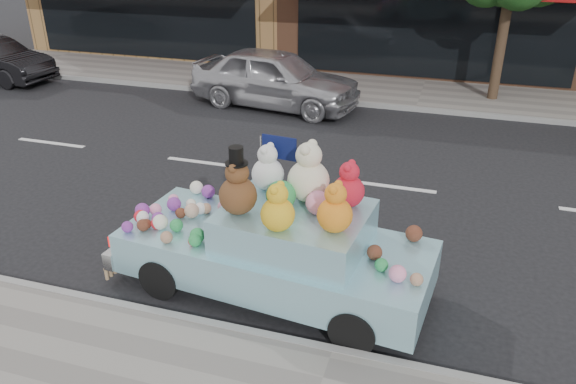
% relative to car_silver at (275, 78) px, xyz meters
% --- Properties ---
extents(ground, '(120.00, 120.00, 0.00)m').
position_rel_car_silver_xyz_m(ground, '(3.83, -4.28, -0.81)').
color(ground, black).
rests_on(ground, ground).
extents(far_sidewalk, '(60.00, 3.00, 0.12)m').
position_rel_car_silver_xyz_m(far_sidewalk, '(3.83, 2.22, -0.75)').
color(far_sidewalk, gray).
rests_on(far_sidewalk, ground).
extents(near_kerb, '(60.00, 0.12, 0.13)m').
position_rel_car_silver_xyz_m(near_kerb, '(3.83, -9.28, -0.74)').
color(near_kerb, gray).
rests_on(near_kerb, ground).
extents(far_kerb, '(60.00, 0.12, 0.13)m').
position_rel_car_silver_xyz_m(far_kerb, '(3.83, 0.72, -0.74)').
color(far_kerb, gray).
rests_on(far_kerb, ground).
extents(car_silver, '(4.96, 2.60, 1.61)m').
position_rel_car_silver_xyz_m(car_silver, '(0.00, 0.00, 0.00)').
color(car_silver, '#BAB9BE').
rests_on(car_silver, ground).
extents(art_car, '(4.64, 2.19, 2.27)m').
position_rel_car_silver_xyz_m(art_car, '(2.75, -8.18, -0.01)').
color(art_car, black).
rests_on(art_car, ground).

